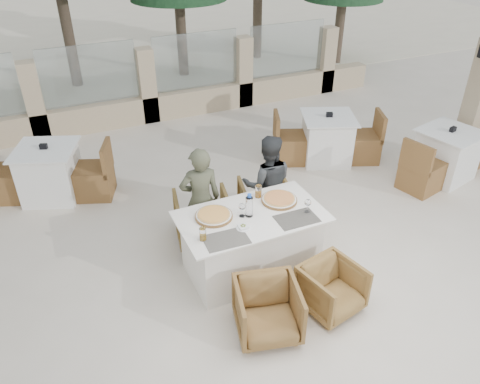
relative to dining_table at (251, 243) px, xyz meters
name	(u,v)px	position (x,y,z in m)	size (l,w,h in m)	color
ground	(261,270)	(0.10, -0.06, -0.39)	(80.00, 80.00, 0.00)	silver
sand_patch	(80,23)	(0.10, 13.94, -0.38)	(30.00, 16.00, 0.01)	#F8EBCB
perimeter_wall_far	(147,81)	(0.10, 4.74, 0.42)	(10.00, 0.34, 1.60)	beige
lantern_pillar	(476,105)	(4.30, 0.94, 0.61)	(0.34, 0.34, 2.00)	tan
dining_table	(251,243)	(0.00, 0.00, 0.00)	(1.60, 0.90, 0.77)	white
placemat_near_left	(226,240)	(-0.42, -0.28, 0.39)	(0.45, 0.30, 0.00)	#625D54
placemat_near_right	(297,219)	(0.41, -0.26, 0.39)	(0.45, 0.30, 0.00)	#524E47
pizza_left	(214,215)	(-0.39, 0.14, 0.41)	(0.41, 0.41, 0.05)	orange
pizza_right	(279,199)	(0.41, 0.13, 0.41)	(0.41, 0.41, 0.05)	#CD4B1B
water_bottle	(249,205)	(-0.03, 0.01, 0.52)	(0.08, 0.08, 0.28)	#C2E4FF
wine_glass_centre	(242,209)	(-0.10, 0.03, 0.48)	(0.08, 0.08, 0.18)	white
wine_glass_corner	(308,205)	(0.58, -0.20, 0.48)	(0.08, 0.08, 0.18)	silver
beer_glass_left	(203,234)	(-0.63, -0.18, 0.46)	(0.07, 0.07, 0.14)	gold
beer_glass_right	(258,191)	(0.23, 0.31, 0.46)	(0.07, 0.07, 0.15)	orange
olive_dish	(243,227)	(-0.18, -0.17, 0.41)	(0.11, 0.11, 0.04)	white
armchair_far_left	(203,218)	(-0.29, 0.80, -0.08)	(0.66, 0.68, 0.62)	brown
armchair_far_right	(264,202)	(0.59, 0.81, -0.09)	(0.62, 0.64, 0.58)	olive
armchair_near_left	(268,310)	(-0.25, -0.90, -0.10)	(0.61, 0.63, 0.57)	brown
armchair_near_right	(332,289)	(0.50, -0.89, -0.12)	(0.57, 0.58, 0.53)	olive
diner_left	(201,200)	(-0.35, 0.66, 0.29)	(0.49, 0.32, 1.35)	#50533D
diner_right	(267,185)	(0.54, 0.66, 0.28)	(0.64, 0.50, 1.32)	#36383B
bg_table_a	(50,173)	(-1.91, 2.63, 0.00)	(1.64, 0.82, 0.77)	white
bg_table_b	(327,139)	(2.30, 1.94, 0.00)	(1.64, 0.82, 0.77)	white
bg_table_c	(446,155)	(3.65, 0.71, 0.00)	(1.64, 0.82, 0.77)	white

